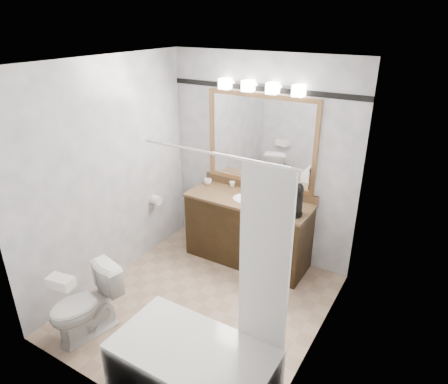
# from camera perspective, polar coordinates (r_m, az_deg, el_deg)

# --- Properties ---
(room) EXTENTS (2.42, 2.62, 2.52)m
(room) POSITION_cam_1_polar(r_m,az_deg,el_deg) (3.80, -3.48, -1.07)
(room) COLOR tan
(room) RESTS_ON ground
(vanity) EXTENTS (1.53, 0.58, 0.97)m
(vanity) POSITION_cam_1_polar(r_m,az_deg,el_deg) (4.95, 3.42, -5.27)
(vanity) COLOR black
(vanity) RESTS_ON ground
(mirror) EXTENTS (1.40, 0.04, 1.10)m
(mirror) POSITION_cam_1_polar(r_m,az_deg,el_deg) (4.75, 5.25, 7.30)
(mirror) COLOR #A37449
(mirror) RESTS_ON room
(vanity_light_bar) EXTENTS (1.02, 0.14, 0.12)m
(vanity_light_bar) POSITION_cam_1_polar(r_m,az_deg,el_deg) (4.56, 5.24, 14.77)
(vanity_light_bar) COLOR silver
(vanity_light_bar) RESTS_ON room
(accent_stripe) EXTENTS (2.40, 0.01, 0.06)m
(accent_stripe) POSITION_cam_1_polar(r_m,az_deg,el_deg) (4.63, 5.59, 14.47)
(accent_stripe) COLOR black
(accent_stripe) RESTS_ON room
(bathtub) EXTENTS (1.30, 0.75, 1.96)m
(bathtub) POSITION_cam_1_polar(r_m,az_deg,el_deg) (3.51, -3.92, -23.22)
(bathtub) COLOR white
(bathtub) RESTS_ON ground
(tp_roll) EXTENTS (0.11, 0.12, 0.12)m
(tp_roll) POSITION_cam_1_polar(r_m,az_deg,el_deg) (5.15, -9.67, -1.14)
(tp_roll) COLOR white
(tp_roll) RESTS_ON room
(toilet) EXTENTS (0.53, 0.74, 0.69)m
(toilet) POSITION_cam_1_polar(r_m,az_deg,el_deg) (4.14, -19.21, -14.98)
(toilet) COLOR white
(toilet) RESTS_ON ground
(tissue_box) EXTENTS (0.25, 0.16, 0.09)m
(tissue_box) POSITION_cam_1_polar(r_m,az_deg,el_deg) (3.82, -22.29, -11.83)
(tissue_box) COLOR white
(tissue_box) RESTS_ON toilet
(coffee_maker) EXTENTS (0.19, 0.23, 0.36)m
(coffee_maker) POSITION_cam_1_polar(r_m,az_deg,el_deg) (4.42, 10.23, -0.78)
(coffee_maker) COLOR black
(coffee_maker) RESTS_ON vanity
(cup_left) EXTENTS (0.12, 0.12, 0.08)m
(cup_left) POSITION_cam_1_polar(r_m,az_deg,el_deg) (5.15, -2.33, 1.48)
(cup_left) COLOR white
(cup_left) RESTS_ON vanity
(cup_right) EXTENTS (0.08, 0.08, 0.07)m
(cup_right) POSITION_cam_1_polar(r_m,az_deg,el_deg) (5.08, 1.18, 1.13)
(cup_right) COLOR white
(cup_right) RESTS_ON vanity
(soap_bottle_a) EXTENTS (0.05, 0.05, 0.09)m
(soap_bottle_a) POSITION_cam_1_polar(r_m,az_deg,el_deg) (4.88, 3.82, 0.22)
(soap_bottle_a) COLOR white
(soap_bottle_a) RESTS_ON vanity
(soap_bottle_b) EXTENTS (0.09, 0.09, 0.09)m
(soap_bottle_b) POSITION_cam_1_polar(r_m,az_deg,el_deg) (4.84, 6.40, -0.09)
(soap_bottle_b) COLOR white
(soap_bottle_b) RESTS_ON vanity
(soap_bar) EXTENTS (0.10, 0.07, 0.03)m
(soap_bar) POSITION_cam_1_polar(r_m,az_deg,el_deg) (4.84, 4.49, -0.40)
(soap_bar) COLOR beige
(soap_bar) RESTS_ON vanity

